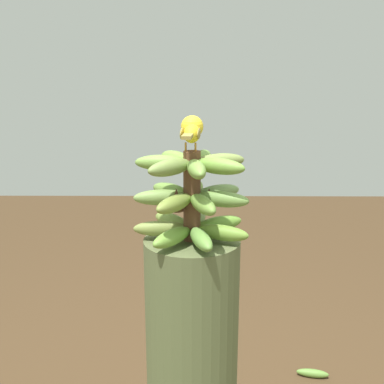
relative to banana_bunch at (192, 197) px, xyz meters
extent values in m
cylinder|color=brown|center=(0.00, 0.00, 0.00)|extent=(0.04, 0.04, 0.23)
ellipsoid|color=olive|center=(0.08, 0.00, -0.08)|extent=(0.14, 0.05, 0.04)
ellipsoid|color=#71A03C|center=(0.05, 0.07, -0.08)|extent=(0.11, 0.13, 0.04)
ellipsoid|color=#6B9C44|center=(-0.02, 0.08, -0.08)|extent=(0.07, 0.14, 0.04)
ellipsoid|color=olive|center=(-0.07, 0.03, -0.08)|extent=(0.14, 0.09, 0.04)
ellipsoid|color=#6DA238|center=(-0.07, -0.04, -0.08)|extent=(0.14, 0.10, 0.04)
ellipsoid|color=olive|center=(-0.01, -0.08, -0.08)|extent=(0.06, 0.14, 0.04)
ellipsoid|color=olive|center=(0.05, -0.06, -0.08)|extent=(0.12, 0.13, 0.04)
ellipsoid|color=olive|center=(-0.07, 0.02, 0.00)|extent=(0.14, 0.08, 0.04)
ellipsoid|color=#6D914C|center=(-0.06, -0.04, 0.00)|extent=(0.14, 0.11, 0.04)
ellipsoid|color=olive|center=(-0.01, -0.08, 0.00)|extent=(0.05, 0.14, 0.04)
ellipsoid|color=olive|center=(0.05, -0.05, 0.00)|extent=(0.12, 0.12, 0.04)
ellipsoid|color=#77984A|center=(0.08, 0.01, 0.00)|extent=(0.14, 0.05, 0.04)
ellipsoid|color=olive|center=(0.04, 0.06, 0.00)|extent=(0.11, 0.14, 0.04)
ellipsoid|color=olive|center=(-0.03, 0.07, 0.00)|extent=(0.08, 0.14, 0.04)
ellipsoid|color=olive|center=(-0.07, -0.03, 0.08)|extent=(0.14, 0.09, 0.04)
ellipsoid|color=#729E43|center=(-0.02, -0.07, 0.08)|extent=(0.08, 0.14, 0.04)
ellipsoid|color=#7AA043|center=(0.04, -0.06, 0.08)|extent=(0.11, 0.13, 0.04)
ellipsoid|color=#75A043|center=(0.07, -0.01, 0.08)|extent=(0.14, 0.05, 0.04)
ellipsoid|color=olive|center=(0.05, 0.05, 0.08)|extent=(0.12, 0.13, 0.04)
ellipsoid|color=#759E43|center=(-0.01, 0.07, 0.08)|extent=(0.06, 0.14, 0.04)
ellipsoid|color=#729F3D|center=(-0.06, 0.04, 0.08)|extent=(0.14, 0.10, 0.04)
cone|color=#4C2D1E|center=(-0.04, -0.01, -0.01)|extent=(0.04, 0.04, 0.06)
cone|color=#4C2D1E|center=(0.04, 0.02, 0.00)|extent=(0.04, 0.04, 0.06)
cylinder|color=#C68933|center=(-0.01, 0.00, 0.12)|extent=(0.01, 0.01, 0.02)
cylinder|color=#C68933|center=(0.02, -0.01, 0.12)|extent=(0.00, 0.01, 0.02)
ellipsoid|color=yellow|center=(0.00, 0.00, 0.16)|extent=(0.05, 0.09, 0.04)
ellipsoid|color=olive|center=(-0.02, 0.00, 0.16)|extent=(0.01, 0.07, 0.03)
ellipsoid|color=olive|center=(0.02, 0.00, 0.16)|extent=(0.01, 0.07, 0.03)
cube|color=olive|center=(0.01, 0.07, 0.16)|extent=(0.03, 0.06, 0.01)
sphere|color=yellow|center=(0.00, -0.05, 0.17)|extent=(0.06, 0.06, 0.06)
sphere|color=black|center=(0.02, -0.05, 0.17)|extent=(0.01, 0.01, 0.01)
cone|color=orange|center=(0.00, -0.08, 0.17)|extent=(0.02, 0.03, 0.02)
ellipsoid|color=olive|center=(-0.55, -0.75, -1.04)|extent=(0.15, 0.06, 0.04)
camera|label=1|loc=(-0.01, 1.12, 0.30)|focal=43.61mm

